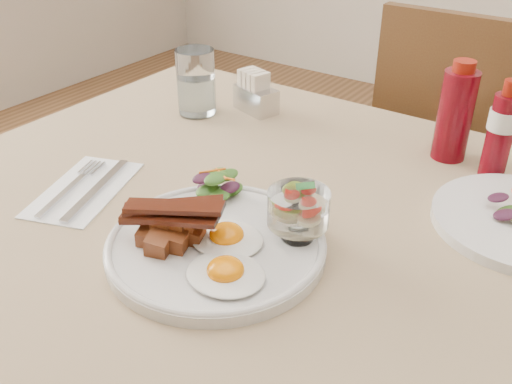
{
  "coord_description": "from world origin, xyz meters",
  "views": [
    {
      "loc": [
        0.25,
        -0.57,
        1.19
      ],
      "look_at": [
        -0.11,
        -0.06,
        0.82
      ],
      "focal_mm": 40.0,
      "sensor_mm": 36.0,
      "label": 1
    }
  ],
  "objects_px": {
    "fruit_cup": "(299,208)",
    "ketchup_bottle": "(455,114)",
    "main_plate": "(216,246)",
    "table": "(342,292)",
    "chair_far": "(470,183)",
    "hot_sauce_bottle": "(501,131)",
    "water_glass": "(196,86)",
    "sugar_caddy": "(255,94)"
  },
  "relations": [
    {
      "from": "fruit_cup",
      "to": "water_glass",
      "type": "bearing_deg",
      "value": 145.65
    },
    {
      "from": "table",
      "to": "chair_far",
      "type": "xyz_separation_m",
      "value": [
        0.0,
        0.66,
        -0.14
      ]
    },
    {
      "from": "table",
      "to": "ketchup_bottle",
      "type": "xyz_separation_m",
      "value": [
        0.03,
        0.31,
        0.17
      ]
    },
    {
      "from": "table",
      "to": "main_plate",
      "type": "xyz_separation_m",
      "value": [
        -0.13,
        -0.12,
        0.1
      ]
    },
    {
      "from": "main_plate",
      "to": "hot_sauce_bottle",
      "type": "height_order",
      "value": "hot_sauce_bottle"
    },
    {
      "from": "chair_far",
      "to": "fruit_cup",
      "type": "distance_m",
      "value": 0.77
    },
    {
      "from": "chair_far",
      "to": "water_glass",
      "type": "distance_m",
      "value": 0.69
    },
    {
      "from": "fruit_cup",
      "to": "ketchup_bottle",
      "type": "relative_size",
      "value": 0.48
    },
    {
      "from": "main_plate",
      "to": "fruit_cup",
      "type": "xyz_separation_m",
      "value": [
        0.08,
        0.07,
        0.05
      ]
    },
    {
      "from": "ketchup_bottle",
      "to": "sugar_caddy",
      "type": "relative_size",
      "value": 1.69
    },
    {
      "from": "main_plate",
      "to": "ketchup_bottle",
      "type": "distance_m",
      "value": 0.46
    },
    {
      "from": "ketchup_bottle",
      "to": "chair_far",
      "type": "bearing_deg",
      "value": 94.41
    },
    {
      "from": "ketchup_bottle",
      "to": "hot_sauce_bottle",
      "type": "bearing_deg",
      "value": -15.47
    },
    {
      "from": "fruit_cup",
      "to": "hot_sauce_bottle",
      "type": "bearing_deg",
      "value": 66.21
    },
    {
      "from": "table",
      "to": "main_plate",
      "type": "distance_m",
      "value": 0.2
    },
    {
      "from": "main_plate",
      "to": "sugar_caddy",
      "type": "xyz_separation_m",
      "value": [
        -0.22,
        0.41,
        0.03
      ]
    },
    {
      "from": "fruit_cup",
      "to": "hot_sauce_bottle",
      "type": "relative_size",
      "value": 0.51
    },
    {
      "from": "ketchup_bottle",
      "to": "hot_sauce_bottle",
      "type": "height_order",
      "value": "ketchup_bottle"
    },
    {
      "from": "main_plate",
      "to": "fruit_cup",
      "type": "relative_size",
      "value": 3.54
    },
    {
      "from": "hot_sauce_bottle",
      "to": "water_glass",
      "type": "height_order",
      "value": "hot_sauce_bottle"
    },
    {
      "from": "water_glass",
      "to": "fruit_cup",
      "type": "bearing_deg",
      "value": -34.35
    },
    {
      "from": "table",
      "to": "chair_far",
      "type": "relative_size",
      "value": 1.43
    },
    {
      "from": "chair_far",
      "to": "main_plate",
      "type": "relative_size",
      "value": 3.32
    },
    {
      "from": "fruit_cup",
      "to": "hot_sauce_bottle",
      "type": "distance_m",
      "value": 0.37
    },
    {
      "from": "main_plate",
      "to": "ketchup_bottle",
      "type": "relative_size",
      "value": 1.7
    },
    {
      "from": "main_plate",
      "to": "sugar_caddy",
      "type": "relative_size",
      "value": 2.87
    },
    {
      "from": "ketchup_bottle",
      "to": "water_glass",
      "type": "height_order",
      "value": "ketchup_bottle"
    },
    {
      "from": "fruit_cup",
      "to": "ketchup_bottle",
      "type": "bearing_deg",
      "value": 78.6
    },
    {
      "from": "sugar_caddy",
      "to": "main_plate",
      "type": "bearing_deg",
      "value": -44.17
    },
    {
      "from": "table",
      "to": "hot_sauce_bottle",
      "type": "relative_size",
      "value": 8.52
    },
    {
      "from": "fruit_cup",
      "to": "sugar_caddy",
      "type": "bearing_deg",
      "value": 131.8
    },
    {
      "from": "fruit_cup",
      "to": "main_plate",
      "type": "bearing_deg",
      "value": -140.22
    },
    {
      "from": "ketchup_bottle",
      "to": "table",
      "type": "bearing_deg",
      "value": -94.99
    },
    {
      "from": "chair_far",
      "to": "sugar_caddy",
      "type": "bearing_deg",
      "value": -133.15
    },
    {
      "from": "table",
      "to": "ketchup_bottle",
      "type": "relative_size",
      "value": 8.06
    },
    {
      "from": "fruit_cup",
      "to": "hot_sauce_bottle",
      "type": "xyz_separation_m",
      "value": [
        0.15,
        0.34,
        0.02
      ]
    },
    {
      "from": "table",
      "to": "sugar_caddy",
      "type": "height_order",
      "value": "sugar_caddy"
    },
    {
      "from": "main_plate",
      "to": "ketchup_bottle",
      "type": "height_order",
      "value": "ketchup_bottle"
    },
    {
      "from": "table",
      "to": "water_glass",
      "type": "distance_m",
      "value": 0.51
    },
    {
      "from": "main_plate",
      "to": "hot_sauce_bottle",
      "type": "distance_m",
      "value": 0.47
    },
    {
      "from": "table",
      "to": "sugar_caddy",
      "type": "xyz_separation_m",
      "value": [
        -0.35,
        0.29,
        0.12
      ]
    },
    {
      "from": "water_glass",
      "to": "hot_sauce_bottle",
      "type": "bearing_deg",
      "value": 7.78
    }
  ]
}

